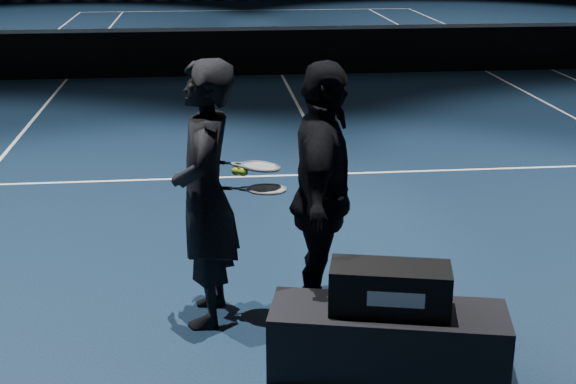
% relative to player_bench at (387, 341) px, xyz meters
% --- Properties ---
extents(floor, '(36.00, 36.00, 0.00)m').
position_rel_player_bench_xyz_m(floor, '(0.35, 10.80, -0.23)').
color(floor, black).
rests_on(floor, ground).
extents(court_lines, '(10.98, 23.78, 0.01)m').
position_rel_player_bench_xyz_m(court_lines, '(0.35, 10.80, -0.23)').
color(court_lines, white).
rests_on(court_lines, floor).
extents(net_mesh, '(12.80, 0.02, 0.86)m').
position_rel_player_bench_xyz_m(net_mesh, '(0.35, 10.80, 0.22)').
color(net_mesh, black).
rests_on(net_mesh, floor).
extents(net_tape, '(12.80, 0.03, 0.07)m').
position_rel_player_bench_xyz_m(net_tape, '(0.35, 10.80, 0.68)').
color(net_tape, white).
rests_on(net_tape, net_mesh).
extents(player_bench, '(1.63, 0.85, 0.46)m').
position_rel_player_bench_xyz_m(player_bench, '(0.00, 0.00, 0.00)').
color(player_bench, black).
rests_on(player_bench, floor).
extents(racket_bag, '(0.83, 0.50, 0.31)m').
position_rel_player_bench_xyz_m(racket_bag, '(0.00, 0.00, 0.39)').
color(racket_bag, black).
rests_on(racket_bag, player_bench).
extents(bag_signature, '(0.35, 0.09, 0.10)m').
position_rel_player_bench_xyz_m(bag_signature, '(0.00, -0.17, 0.39)').
color(bag_signature, white).
rests_on(bag_signature, racket_bag).
extents(player_a, '(0.55, 0.77, 1.98)m').
position_rel_player_bench_xyz_m(player_a, '(-1.17, 0.91, 0.76)').
color(player_a, black).
rests_on(player_a, floor).
extents(player_b, '(0.69, 1.23, 1.98)m').
position_rel_player_bench_xyz_m(player_b, '(-0.34, 0.76, 0.76)').
color(player_b, black).
rests_on(player_b, floor).
extents(racket_lower, '(0.71, 0.34, 0.03)m').
position_rel_player_bench_xyz_m(racket_lower, '(-0.73, 0.83, 0.81)').
color(racket_lower, black).
rests_on(racket_lower, player_a).
extents(racket_upper, '(0.70, 0.29, 0.10)m').
position_rel_player_bench_xyz_m(racket_upper, '(-0.77, 0.88, 0.97)').
color(racket_upper, black).
rests_on(racket_upper, player_b).
extents(tennis_balls, '(0.12, 0.10, 0.12)m').
position_rel_player_bench_xyz_m(tennis_balls, '(-0.92, 0.87, 0.96)').
color(tennis_balls, '#A7C229').
rests_on(tennis_balls, racket_upper).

